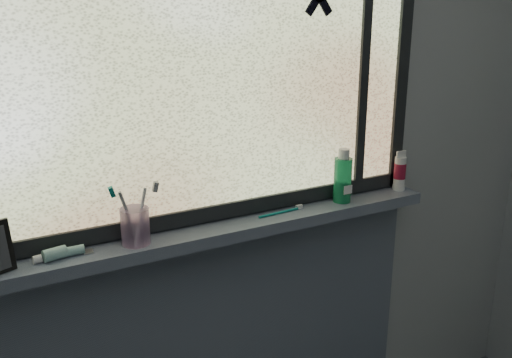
{
  "coord_description": "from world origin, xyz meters",
  "views": [
    {
      "loc": [
        -0.69,
        -0.3,
        1.71
      ],
      "look_at": [
        0.05,
        1.05,
        1.22
      ],
      "focal_mm": 40.0,
      "sensor_mm": 36.0,
      "label": 1
    }
  ],
  "objects": [
    {
      "name": "frame_mullion",
      "position": [
        0.6,
        1.28,
        1.53
      ],
      "size": [
        0.03,
        0.03,
        1.0
      ],
      "primitive_type": "cube",
      "color": "black",
      "rests_on": "wall_back"
    },
    {
      "name": "toothbrush_cup",
      "position": [
        -0.26,
        1.22,
        1.07
      ],
      "size": [
        0.09,
        0.09,
        0.11
      ],
      "primitive_type": "cylinder",
      "rotation": [
        0.0,
        0.0,
        -0.13
      ],
      "color": "#B18EBC",
      "rests_on": "windowsill"
    },
    {
      "name": "frame_right",
      "position": [
        0.78,
        1.28,
        1.53
      ],
      "size": [
        0.05,
        0.03,
        1.1
      ],
      "primitive_type": "cube",
      "color": "black",
      "rests_on": "wall_back"
    },
    {
      "name": "toothbrush_lying",
      "position": [
        0.23,
        1.23,
        1.03
      ],
      "size": [
        0.19,
        0.03,
        0.01
      ],
      "primitive_type": null,
      "rotation": [
        0.0,
        0.0,
        0.06
      ],
      "color": "#0D7C76",
      "rests_on": "windowsill"
    },
    {
      "name": "toothpaste_tube",
      "position": [
        -0.47,
        1.22,
        1.04
      ],
      "size": [
        0.2,
        0.06,
        0.04
      ],
      "primitive_type": null,
      "rotation": [
        0.0,
        0.0,
        0.11
      ],
      "color": "silver",
      "rests_on": "windowsill"
    },
    {
      "name": "frame_bottom",
      "position": [
        0.0,
        1.28,
        1.05
      ],
      "size": [
        1.6,
        0.03,
        0.05
      ],
      "primitive_type": "cube",
      "color": "black",
      "rests_on": "windowsill"
    },
    {
      "name": "mouthwash_bottle",
      "position": [
        0.5,
        1.23,
        1.12
      ],
      "size": [
        0.08,
        0.08,
        0.16
      ],
      "primitive_type": "cylinder",
      "rotation": [
        0.0,
        0.0,
        -0.29
      ],
      "color": "#1E9F62",
      "rests_on": "windowsill"
    },
    {
      "name": "windowsill",
      "position": [
        0.0,
        1.23,
        1.0
      ],
      "size": [
        1.62,
        0.14,
        0.04
      ],
      "primitive_type": "cube",
      "color": "slate",
      "rests_on": "wall_back"
    },
    {
      "name": "window_pane",
      "position": [
        0.0,
        1.28,
        1.53
      ],
      "size": [
        1.5,
        0.01,
        1.0
      ],
      "primitive_type": "cube",
      "color": "silver",
      "rests_on": "wall_back"
    },
    {
      "name": "wall_back",
      "position": [
        0.0,
        1.3,
        1.25
      ],
      "size": [
        3.0,
        0.01,
        2.5
      ],
      "primitive_type": "cube",
      "color": "#9EA3A8",
      "rests_on": "ground"
    },
    {
      "name": "cream_tube",
      "position": [
        0.77,
        1.23,
        1.1
      ],
      "size": [
        0.05,
        0.05,
        0.11
      ],
      "primitive_type": "cylinder",
      "rotation": [
        0.0,
        0.0,
        0.16
      ],
      "color": "silver",
      "rests_on": "windowsill"
    }
  ]
}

